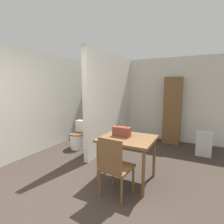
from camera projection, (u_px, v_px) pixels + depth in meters
name	position (u px, v px, depth m)	size (l,w,h in m)	color
ground_plane	(54.00, 216.00, 2.26)	(16.00, 16.00, 0.00)	#382D26
wall_back	(145.00, 99.00, 5.66)	(5.03, 0.12, 2.50)	silver
wall_left	(50.00, 101.00, 4.77)	(0.12, 5.00, 2.50)	silver
partition_wall	(112.00, 101.00, 4.75)	(0.12, 2.50, 2.50)	silver
dining_table	(127.00, 143.00, 3.03)	(0.91, 0.80, 0.78)	brown
wooden_chair	(114.00, 165.00, 2.58)	(0.47, 0.47, 0.94)	brown
toilet	(79.00, 137.00, 4.73)	(0.39, 0.54, 0.72)	white
handbag	(122.00, 131.00, 3.07)	(0.32, 0.13, 0.26)	brown
wooden_cabinet	(172.00, 111.00, 5.08)	(0.47, 0.38, 1.92)	brown
space_heater	(204.00, 144.00, 4.17)	(0.34, 0.18, 0.59)	#BCBCC1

